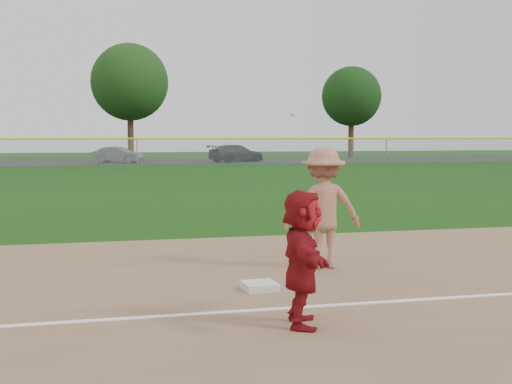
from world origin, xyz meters
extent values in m
plane|color=#143C0B|center=(0.00, 0.00, 0.00)|extent=(160.00, 160.00, 0.00)
cube|color=white|center=(0.00, -0.80, 0.03)|extent=(60.00, 0.10, 0.01)
cube|color=black|center=(0.00, 46.00, 0.01)|extent=(120.00, 10.00, 0.01)
cube|color=silver|center=(-0.24, 0.26, 0.07)|extent=(0.50, 0.50, 0.10)
imported|color=maroon|center=(-0.17, -1.53, 0.81)|extent=(0.78, 1.52, 1.57)
imported|color=#585A60|center=(-1.28, 45.03, 0.67)|extent=(4.24, 2.87, 1.32)
imported|color=black|center=(8.53, 44.89, 0.74)|extent=(5.39, 3.94, 1.45)
imported|color=gray|center=(1.14, 1.50, 1.01)|extent=(1.32, 0.80, 1.99)
sphere|color=silver|center=(0.44, 0.94, 2.52)|extent=(0.08, 0.08, 0.08)
plane|color=#999EA0|center=(0.00, 40.00, 1.00)|extent=(110.00, 0.00, 110.00)
cylinder|color=yellow|center=(0.00, 40.00, 2.00)|extent=(110.00, 0.12, 0.12)
cylinder|color=gray|center=(0.00, 40.00, 1.00)|extent=(0.08, 0.08, 2.00)
cylinder|color=gray|center=(20.00, 40.00, 1.00)|extent=(0.08, 0.08, 2.00)
cylinder|color=#3A2815|center=(0.00, 51.50, 2.05)|extent=(0.56, 0.56, 4.10)
sphere|color=#153710|center=(0.00, 51.50, 7.08)|extent=(7.00, 7.00, 7.00)
cylinder|color=#382714|center=(22.00, 52.80, 1.82)|extent=(0.56, 0.56, 3.64)
sphere|color=black|center=(22.00, 52.80, 6.19)|extent=(6.00, 6.00, 6.00)
camera|label=1|loc=(-2.34, -8.43, 2.19)|focal=45.00mm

